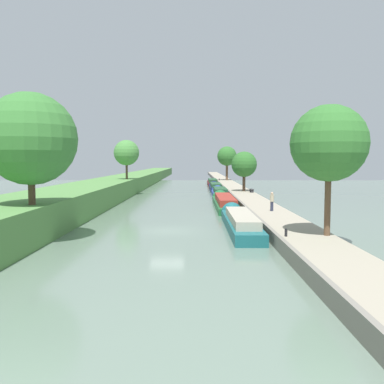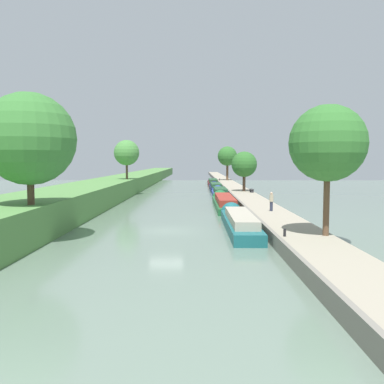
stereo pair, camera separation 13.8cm
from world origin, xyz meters
name	(u,v)px [view 2 (the right image)]	position (x,y,z in m)	size (l,w,h in m)	color
ground_plane	(166,231)	(0.00, 0.00, 0.00)	(160.00, 160.00, 0.00)	slate
left_grassy_bank	(25,214)	(-10.49, 0.00, 1.21)	(6.84, 260.00, 2.42)	#518442
right_towpath	(284,226)	(8.71, 0.00, 0.40)	(3.29, 260.00, 0.81)	#9E937F
stone_quay	(260,225)	(6.94, 0.00, 0.43)	(0.25, 260.00, 0.86)	gray
narrowboat_teal	(239,221)	(5.48, 1.10, 0.56)	(2.03, 13.96, 1.93)	#195B60
narrowboat_green	(224,202)	(5.36, 16.35, 0.54)	(2.13, 16.03, 2.03)	#1E6033
narrowboat_blue	(220,193)	(5.63, 29.98, 0.52)	(2.06, 11.40, 1.99)	#283D93
narrowboat_navy	(216,187)	(5.60, 42.75, 0.54)	(2.02, 12.32, 1.92)	#141E42
narrowboat_maroon	(213,183)	(5.65, 56.26, 0.59)	(2.00, 11.82, 2.01)	maroon
tree_rightbank_near	(328,143)	(9.83, -6.27, 6.18)	(4.46, 4.46, 7.62)	brown
tree_rightbank_midnear	(244,164)	(9.07, 29.11, 4.65)	(3.65, 3.65, 5.70)	#4C3828
tree_rightbank_midfar	(227,156)	(9.16, 63.01, 6.17)	(4.35, 4.35, 7.59)	brown
tree_leftbank_downstream	(127,153)	(-8.20, 31.65, 6.36)	(3.79, 3.79, 5.86)	#4C3828
tree_leftbank_upstream	(29,139)	(-8.18, -4.53, 6.54)	(5.78, 5.78, 7.02)	#4C3828
person_walking	(271,201)	(8.78, 5.60, 1.68)	(0.34, 0.34, 1.66)	#282D42
mooring_bollard_near	(285,233)	(7.36, -6.61, 1.03)	(0.16, 0.16, 0.45)	black
mooring_bollard_far	(220,179)	(7.36, 61.58, 1.03)	(0.16, 0.16, 0.45)	black
park_bench	(252,190)	(9.90, 27.01, 1.16)	(0.44, 1.50, 0.47)	#333338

